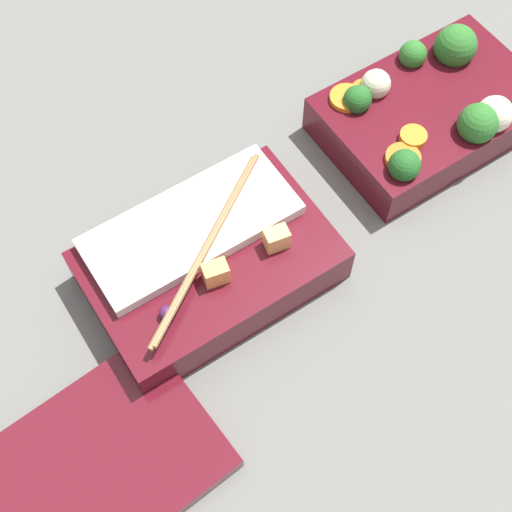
# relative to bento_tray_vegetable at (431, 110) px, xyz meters

# --- Properties ---
(ground_plane) EXTENTS (3.00, 3.00, 0.00)m
(ground_plane) POSITION_rel_bento_tray_vegetable_xyz_m (0.12, 0.03, -0.03)
(ground_plane) COLOR slate
(bento_tray_vegetable) EXTENTS (0.21, 0.14, 0.08)m
(bento_tray_vegetable) POSITION_rel_bento_tray_vegetable_xyz_m (0.00, 0.00, 0.00)
(bento_tray_vegetable) COLOR #510F19
(bento_tray_vegetable) RESTS_ON ground_plane
(bento_tray_rice) EXTENTS (0.21, 0.14, 0.07)m
(bento_tray_rice) POSITION_rel_bento_tray_vegetable_xyz_m (0.28, 0.02, -0.00)
(bento_tray_rice) COLOR #510F19
(bento_tray_rice) RESTS_ON ground_plane
(bento_lid) EXTENTS (0.22, 0.15, 0.02)m
(bento_lid) POSITION_rel_bento_tray_vegetable_xyz_m (0.45, 0.13, -0.02)
(bento_lid) COLOR #510F19
(bento_lid) RESTS_ON ground_plane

